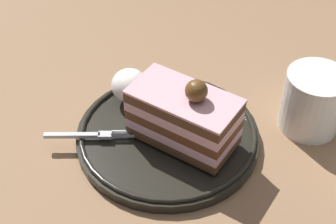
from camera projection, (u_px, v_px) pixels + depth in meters
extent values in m
plane|color=#8C6848|center=(179.00, 138.00, 0.61)|extent=(2.40, 2.40, 0.00)
cylinder|color=black|center=(168.00, 137.00, 0.61)|extent=(0.22, 0.22, 0.01)
torus|color=black|center=(168.00, 132.00, 0.60)|extent=(0.22, 0.22, 0.01)
cube|color=brown|center=(184.00, 134.00, 0.59)|extent=(0.13, 0.13, 0.01)
cube|color=#E9B5C9|center=(184.00, 126.00, 0.58)|extent=(0.13, 0.13, 0.01)
cube|color=brown|center=(184.00, 118.00, 0.57)|extent=(0.13, 0.13, 0.01)
cube|color=beige|center=(185.00, 110.00, 0.56)|extent=(0.13, 0.13, 0.01)
cube|color=brown|center=(185.00, 102.00, 0.55)|extent=(0.13, 0.13, 0.01)
cube|color=beige|center=(185.00, 96.00, 0.55)|extent=(0.13, 0.13, 0.00)
sphere|color=brown|center=(196.00, 91.00, 0.53)|extent=(0.03, 0.03, 0.03)
ellipsoid|color=white|center=(130.00, 85.00, 0.63)|extent=(0.05, 0.05, 0.04)
cube|color=silver|center=(72.00, 135.00, 0.59)|extent=(0.07, 0.02, 0.00)
cube|color=silver|center=(105.00, 135.00, 0.59)|extent=(0.02, 0.01, 0.00)
cube|color=silver|center=(124.00, 138.00, 0.59)|extent=(0.03, 0.01, 0.00)
cube|color=silver|center=(124.00, 136.00, 0.59)|extent=(0.03, 0.01, 0.00)
cube|color=silver|center=(125.00, 134.00, 0.59)|extent=(0.03, 0.01, 0.00)
cube|color=silver|center=(125.00, 132.00, 0.59)|extent=(0.03, 0.01, 0.00)
cylinder|color=white|center=(313.00, 101.00, 0.61)|extent=(0.08, 0.08, 0.08)
cylinder|color=#B7232D|center=(311.00, 109.00, 0.62)|extent=(0.07, 0.07, 0.05)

